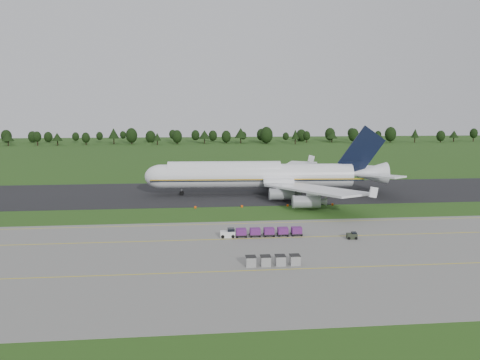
{
  "coord_description": "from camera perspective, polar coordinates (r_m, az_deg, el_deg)",
  "views": [
    {
      "loc": [
        -12.52,
        -109.58,
        25.25
      ],
      "look_at": [
        -1.51,
        2.0,
        7.89
      ],
      "focal_mm": 35.0,
      "sensor_mm": 36.0,
      "label": 1
    }
  ],
  "objects": [
    {
      "name": "taxiway",
      "position": [
        140.43,
        -0.43,
        -1.54
      ],
      "size": [
        300.0,
        40.0,
        0.08
      ],
      "primitive_type": "cube",
      "color": "black",
      "rests_on": "ground"
    },
    {
      "name": "edge_markers",
      "position": [
        120.52,
        3.05,
        -3.17
      ],
      "size": [
        36.16,
        0.3,
        0.6
      ],
      "color": "#EE4B07",
      "rests_on": "ground"
    },
    {
      "name": "apron_markings",
      "position": [
        87.25,
        2.88,
        -7.99
      ],
      "size": [
        300.0,
        30.2,
        0.01
      ],
      "color": "#D8C50C",
      "rests_on": "apron"
    },
    {
      "name": "ground",
      "position": [
        113.14,
        0.86,
        -4.09
      ],
      "size": [
        600.0,
        600.0,
        0.0
      ],
      "primitive_type": "plane",
      "color": "#234615",
      "rests_on": "ground"
    },
    {
      "name": "uld_row",
      "position": [
        76.64,
        4.03,
        -9.76
      ],
      "size": [
        8.87,
        1.67,
        1.65
      ],
      "color": "gray",
      "rests_on": "apron"
    },
    {
      "name": "aircraft",
      "position": [
        136.77,
        2.64,
        0.6
      ],
      "size": [
        71.78,
        70.04,
        20.2
      ],
      "color": "white",
      "rests_on": "ground"
    },
    {
      "name": "utility_cart",
      "position": [
        93.88,
        13.48,
        -6.68
      ],
      "size": [
        2.06,
        1.38,
        1.08
      ],
      "color": "#272E20",
      "rests_on": "apron"
    },
    {
      "name": "baggage_train",
      "position": [
        93.06,
        2.5,
        -6.34
      ],
      "size": [
        16.35,
        1.74,
        1.67
      ],
      "color": "white",
      "rests_on": "apron"
    },
    {
      "name": "tree_line",
      "position": [
        330.47,
        -2.61,
        5.46
      ],
      "size": [
        523.59,
        23.02,
        11.45
      ],
      "color": "black",
      "rests_on": "ground"
    },
    {
      "name": "apron",
      "position": [
        80.65,
        3.63,
        -9.44
      ],
      "size": [
        300.0,
        52.0,
        0.06
      ],
      "primitive_type": "cube",
      "color": "slate",
      "rests_on": "ground"
    }
  ]
}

